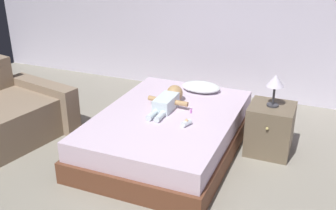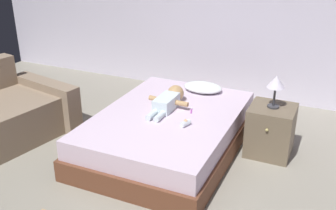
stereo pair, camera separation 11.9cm
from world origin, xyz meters
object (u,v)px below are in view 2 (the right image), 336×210
at_px(bed, 168,132).
at_px(toothbrush, 191,110).
at_px(pillow, 203,87).
at_px(baby, 169,100).
at_px(nightstand, 270,130).
at_px(lamp, 276,84).
at_px(baby_bottle, 185,123).

distance_m(bed, toothbrush, 0.35).
relative_size(pillow, toothbrush, 3.93).
relative_size(baby, toothbrush, 5.89).
height_order(baby, nightstand, baby).
bearing_deg(nightstand, lamp, 90.00).
distance_m(bed, nightstand, 1.10).
height_order(bed, nightstand, nightstand).
bearing_deg(baby_bottle, bed, 144.88).
bearing_deg(lamp, pillow, 156.74).
distance_m(pillow, toothbrush, 0.61).
relative_size(pillow, lamp, 1.36).
bearing_deg(pillow, bed, -98.46).
bearing_deg(baby, baby_bottle, -46.88).
bearing_deg(toothbrush, bed, -140.86).
relative_size(bed, lamp, 5.95).
distance_m(lamp, baby_bottle, 1.00).
height_order(baby, baby_bottle, baby).
distance_m(bed, lamp, 1.25).
xyz_separation_m(lamp, baby_bottle, (-0.75, -0.57, -0.34)).
bearing_deg(toothbrush, nightstand, 14.24).
distance_m(nightstand, lamp, 0.53).
height_order(pillow, toothbrush, pillow).
relative_size(baby, baby_bottle, 5.85).
bearing_deg(baby_bottle, nightstand, 37.42).
bearing_deg(baby_bottle, toothbrush, 102.20).
xyz_separation_m(bed, lamp, (1.03, 0.38, 0.59)).
relative_size(bed, baby, 2.91).
relative_size(bed, toothbrush, 17.15).
xyz_separation_m(pillow, lamp, (0.92, -0.39, 0.32)).
distance_m(baby, baby_bottle, 0.51).
bearing_deg(nightstand, bed, -160.00).
height_order(bed, pillow, pillow).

